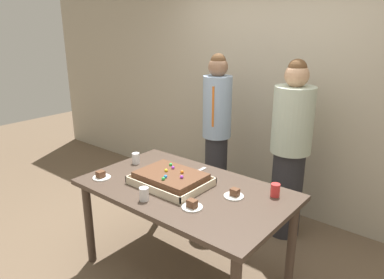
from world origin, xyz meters
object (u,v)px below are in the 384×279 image
cake_server_utensil (198,171)px  person_green_shirt_behind (290,149)px  party_table (185,198)px  sheet_cake (171,179)px  drink_cup_nearest (144,194)px  person_serving_front (217,132)px  plated_slice_near_right (192,206)px  drink_cup_far_end (136,158)px  plated_slice_near_left (234,194)px  plated_slice_far_left (101,176)px  drink_cup_middle (275,190)px

cake_server_utensil → person_green_shirt_behind: 0.93m
party_table → cake_server_utensil: size_ratio=8.30×
sheet_cake → drink_cup_nearest: size_ratio=5.90×
person_serving_front → person_green_shirt_behind: bearing=77.9°
plated_slice_near_right → person_serving_front: bearing=118.8°
cake_server_utensil → plated_slice_near_right: bearing=-55.5°
plated_slice_near_right → drink_cup_far_end: (-0.94, 0.33, 0.03)m
person_serving_front → cake_server_utensil: bearing=7.8°
plated_slice_near_left → person_serving_front: 1.25m
plated_slice_near_right → plated_slice_far_left: (-0.91, -0.09, -0.00)m
sheet_cake → plated_slice_far_left: size_ratio=3.94×
drink_cup_middle → cake_server_utensil: drink_cup_middle is taller
sheet_cake → drink_cup_middle: 0.82m
person_serving_front → sheet_cake: bearing=0.0°
plated_slice_far_left → person_serving_front: (0.22, 1.35, 0.11)m
party_table → plated_slice_near_right: 0.36m
sheet_cake → cake_server_utensil: size_ratio=2.95×
plated_slice_far_left → person_green_shirt_behind: (1.03, 1.41, 0.08)m
plated_slice_near_right → cake_server_utensil: bearing=124.5°
drink_cup_middle → party_table: bearing=-153.6°
party_table → plated_slice_near_left: bearing=15.5°
plated_slice_near_left → party_table: bearing=-164.5°
drink_cup_middle → cake_server_utensil: bearing=179.5°
party_table → drink_cup_nearest: size_ratio=16.61×
sheet_cake → plated_slice_far_left: bearing=-152.0°
drink_cup_middle → drink_cup_far_end: (-1.31, -0.21, 0.00)m
plated_slice_far_left → drink_cup_nearest: size_ratio=1.50×
plated_slice_near_left → plated_slice_near_right: (-0.13, -0.33, 0.00)m
party_table → plated_slice_near_right: plated_slice_near_right is taller
plated_slice_near_right → drink_cup_middle: (0.37, 0.53, 0.03)m
plated_slice_near_right → person_green_shirt_behind: 1.33m
drink_cup_nearest → drink_cup_far_end: 0.75m
plated_slice_near_left → drink_cup_far_end: size_ratio=1.50×
cake_server_utensil → person_green_shirt_behind: person_green_shirt_behind is taller
plated_slice_near_left → drink_cup_nearest: bearing=-136.0°
plated_slice_near_left → cake_server_utensil: size_ratio=0.75×
plated_slice_near_right → person_green_shirt_behind: bearing=84.9°
plated_slice_near_left → person_serving_front: (-0.83, 0.93, 0.11)m
party_table → drink_cup_far_end: (-0.68, 0.10, 0.14)m
drink_cup_far_end → person_serving_front: (0.24, 0.94, 0.08)m
plated_slice_far_left → person_green_shirt_behind: 1.75m
plated_slice_near_right → drink_cup_far_end: bearing=160.8°
person_green_shirt_behind → plated_slice_near_left: bearing=24.8°
party_table → plated_slice_near_left: 0.42m
sheet_cake → plated_slice_near_left: size_ratio=3.94×
drink_cup_nearest → party_table: bearing=75.9°
plated_slice_far_left → sheet_cake: bearing=28.0°
plated_slice_near_right → drink_cup_far_end: 0.99m
person_serving_front → party_table: bearing=6.5°
drink_cup_nearest → plated_slice_near_right: bearing=20.7°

